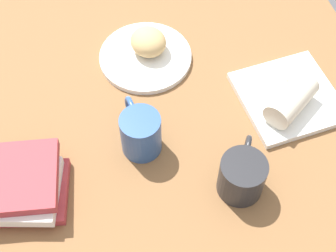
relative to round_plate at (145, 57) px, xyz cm
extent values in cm
cube|color=brown|center=(-1.41, -13.80, -2.70)|extent=(110.00, 90.00, 4.00)
cylinder|color=white|center=(0.00, 0.00, 0.00)|extent=(22.96, 22.96, 1.40)
ellipsoid|color=tan|center=(1.16, 1.32, 3.79)|extent=(11.56, 11.95, 6.18)
cube|color=white|center=(29.78, -20.69, 0.10)|extent=(23.76, 23.76, 1.60)
cylinder|color=silver|center=(31.80, -16.20, 1.94)|extent=(4.46, 4.46, 2.08)
cylinder|color=#BF6620|center=(31.80, -16.20, 2.68)|extent=(3.65, 3.65, 0.40)
cylinder|color=beige|center=(28.16, -24.29, 4.13)|extent=(14.59, 12.99, 6.47)
cube|color=#A53338|center=(-33.97, -30.12, 0.40)|extent=(23.10, 18.27, 2.20)
cube|color=silver|center=(-34.09, -30.74, 2.77)|extent=(21.05, 18.70, 2.53)
cube|color=#A53338|center=(-35.12, -29.04, 5.24)|extent=(22.96, 18.75, 2.41)
cylinder|color=#2D518C|center=(-6.53, -24.93, 4.45)|extent=(8.75, 8.75, 10.31)
cylinder|color=#A27145|center=(-6.53, -24.93, 9.01)|extent=(7.18, 7.18, 0.40)
torus|color=#2D518C|center=(-7.21, -18.90, 4.45)|extent=(2.02, 7.47, 7.38)
cylinder|color=#262628|center=(11.05, -39.77, 3.96)|extent=(9.55, 9.55, 9.31)
cylinder|color=#9E6341|center=(11.05, -39.77, 8.01)|extent=(7.83, 7.83, 0.40)
torus|color=#262628|center=(14.04, -34.22, 3.96)|extent=(4.27, 6.55, 6.79)
camera|label=1|loc=(-14.87, -80.78, 91.62)|focal=52.11mm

